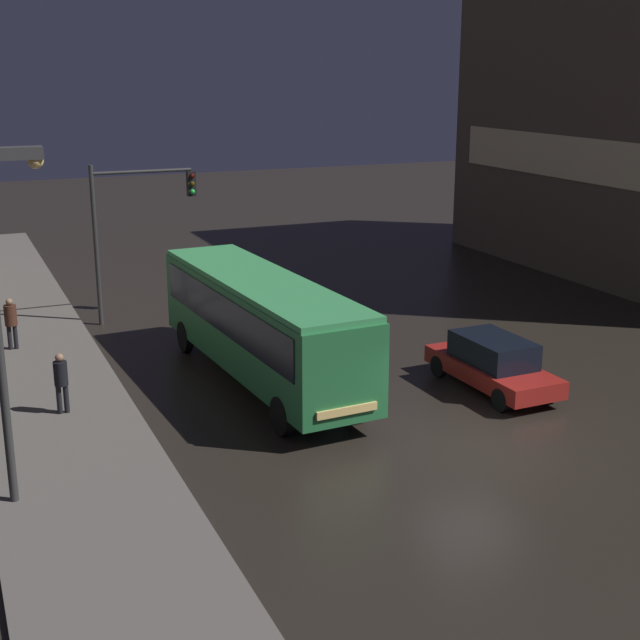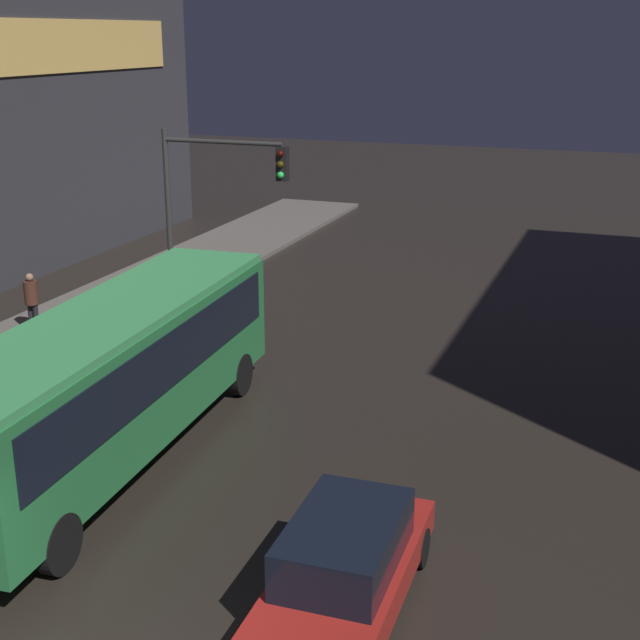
{
  "view_description": "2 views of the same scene",
  "coord_description": "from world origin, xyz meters",
  "px_view_note": "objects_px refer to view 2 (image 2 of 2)",
  "views": [
    {
      "loc": [
        -11.31,
        -16.87,
        8.86
      ],
      "look_at": [
        -0.9,
        7.22,
        1.43
      ],
      "focal_mm": 50.0,
      "sensor_mm": 36.0,
      "label": 1
    },
    {
      "loc": [
        6.3,
        -7.43,
        8.19
      ],
      "look_at": [
        0.24,
        8.96,
        2.53
      ],
      "focal_mm": 50.0,
      "sensor_mm": 36.0,
      "label": 2
    }
  ],
  "objects_px": {
    "bus_near": "(114,369)",
    "car_taxi": "(345,566)",
    "pedestrian_near": "(31,297)",
    "traffic_light_main": "(211,196)"
  },
  "relations": [
    {
      "from": "bus_near",
      "to": "car_taxi",
      "type": "bearing_deg",
      "value": 148.31
    },
    {
      "from": "pedestrian_near",
      "to": "traffic_light_main",
      "type": "xyz_separation_m",
      "value": [
        4.55,
        2.27,
        2.75
      ]
    },
    {
      "from": "traffic_light_main",
      "to": "car_taxi",
      "type": "bearing_deg",
      "value": -55.32
    },
    {
      "from": "car_taxi",
      "to": "pedestrian_near",
      "type": "xyz_separation_m",
      "value": [
        -12.28,
        8.9,
        0.37
      ]
    },
    {
      "from": "traffic_light_main",
      "to": "pedestrian_near",
      "type": "bearing_deg",
      "value": -153.5
    },
    {
      "from": "bus_near",
      "to": "pedestrian_near",
      "type": "xyz_separation_m",
      "value": [
        -6.43,
        5.73,
        -0.77
      ]
    },
    {
      "from": "car_taxi",
      "to": "pedestrian_near",
      "type": "relative_size",
      "value": 2.7
    },
    {
      "from": "bus_near",
      "to": "pedestrian_near",
      "type": "bearing_deg",
      "value": -44.93
    },
    {
      "from": "pedestrian_near",
      "to": "traffic_light_main",
      "type": "bearing_deg",
      "value": 48.74
    },
    {
      "from": "car_taxi",
      "to": "pedestrian_near",
      "type": "bearing_deg",
      "value": -37.58
    }
  ]
}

